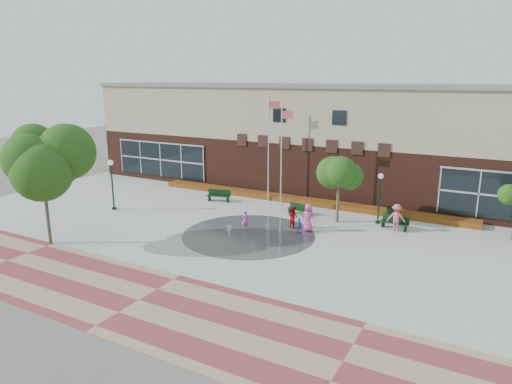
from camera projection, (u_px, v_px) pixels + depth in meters
The scene contains 23 objects.
ground at pixel (223, 250), 26.42m from camera, with size 120.00×120.00×0.00m, color #666056.
plaza_concrete at pixel (256, 230), 29.83m from camera, with size 46.00×18.00×0.01m, color #A8A8A0.
paver_band at pixel (139, 300), 20.47m from camera, with size 46.00×6.00×0.01m, color brown.
splash_pad at pixel (248, 235), 28.98m from camera, with size 8.40×8.40×0.01m, color #383A3D.
library_building at pixel (329, 137), 40.16m from camera, with size 44.40×10.40×9.20m.
flower_bed at pixel (302, 203), 36.29m from camera, with size 26.00×1.20×0.40m, color #A70C07.
flagpole_left at pixel (269, 144), 35.77m from camera, with size 0.98×0.20×8.41m.
flagpole_right at pixel (282, 153), 33.23m from camera, with size 0.97×0.16×7.87m.
lamp_left at pixel (112, 179), 33.97m from camera, with size 0.40×0.40×3.82m.
lamp_right at pixel (380, 193), 30.73m from camera, with size 0.37×0.37×3.51m.
bench_left at pixel (219, 198), 36.75m from camera, with size 1.96×0.92×0.95m.
bench_mid at pixel (298, 211), 33.18m from camera, with size 1.65×0.73×0.80m.
bench_right at pixel (394, 225), 29.98m from camera, with size 1.89×0.86×0.92m.
trash_can at pixel (390, 213), 31.91m from camera, with size 0.57×0.57×0.94m.
tree_big_left at pixel (41, 159), 26.25m from camera, with size 4.52×4.52×7.23m.
tree_mid at pixel (339, 170), 30.73m from camera, with size 2.96×2.96×5.00m.
water_jet_a at pixel (229, 238), 28.35m from camera, with size 0.40×0.40×0.77m, color white.
water_jet_b at pixel (266, 232), 29.53m from camera, with size 0.20×0.20×0.45m, color white.
child_splash at pixel (245, 220), 29.95m from camera, with size 0.47×0.31×1.28m, color #D752B3.
adult_red at pixel (293, 217), 30.14m from camera, with size 0.74×0.57×1.52m, color #AD0E19.
adult_pink at pixel (308, 218), 29.46m from camera, with size 0.91×0.59×1.86m, color #D2427C.
child_blue at pixel (299, 226), 29.11m from camera, with size 0.61×0.25×1.04m, color blue.
person_bench at pixel (396, 218), 29.56m from camera, with size 1.16×0.67×1.80m, color #D84F6F.
Camera 1 is at (13.58, -20.84, 9.72)m, focal length 32.00 mm.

